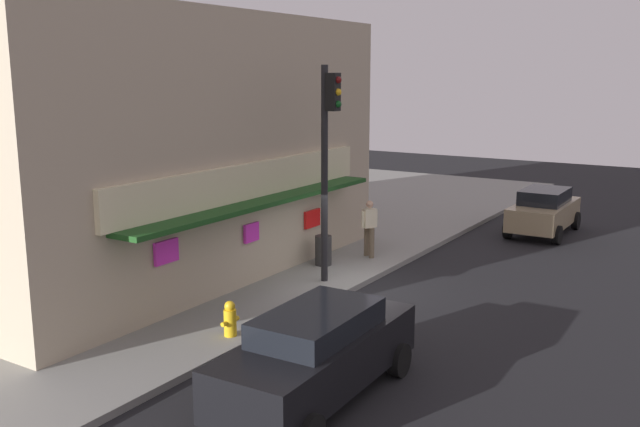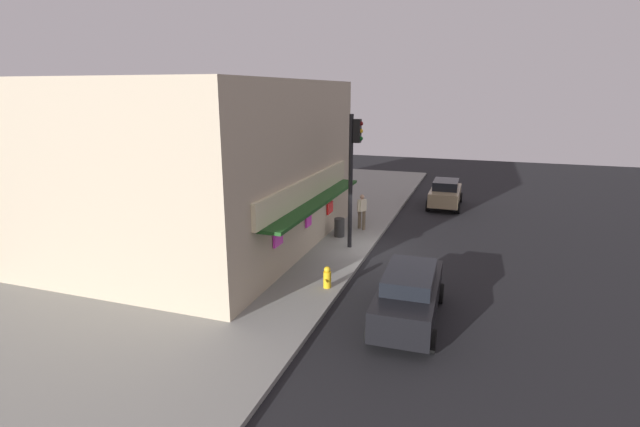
{
  "view_description": "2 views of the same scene",
  "coord_description": "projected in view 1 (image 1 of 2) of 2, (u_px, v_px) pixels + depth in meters",
  "views": [
    {
      "loc": [
        -15.49,
        -8.58,
        5.61
      ],
      "look_at": [
        0.28,
        1.38,
        1.85
      ],
      "focal_mm": 39.26,
      "sensor_mm": 36.0,
      "label": 1
    },
    {
      "loc": [
        -19.08,
        -4.18,
        6.76
      ],
      "look_at": [
        -0.96,
        2.03,
        1.74
      ],
      "focal_mm": 26.56,
      "sensor_mm": 36.0,
      "label": 2
    }
  ],
  "objects": [
    {
      "name": "sidewalk",
      "position": [
        187.0,
        255.0,
        21.6
      ],
      "size": [
        40.16,
        12.12,
        0.15
      ],
      "primitive_type": "cube",
      "color": "gray",
      "rests_on": "ground_plane"
    },
    {
      "name": "trash_can",
      "position": [
        323.0,
        250.0,
        20.16
      ],
      "size": [
        0.48,
        0.48,
        0.86
      ],
      "primitive_type": "cylinder",
      "color": "#2D2D2D",
      "rests_on": "sidewalk"
    },
    {
      "name": "parked_car_tan",
      "position": [
        544.0,
        211.0,
        24.71
      ],
      "size": [
        3.93,
        1.9,
        1.6
      ],
      "color": "#9E8966",
      "rests_on": "ground_plane"
    },
    {
      "name": "corner_building",
      "position": [
        116.0,
        142.0,
        20.23
      ],
      "size": [
        12.96,
        10.59,
        7.0
      ],
      "color": "tan",
      "rests_on": "sidewalk"
    },
    {
      "name": "pedestrian",
      "position": [
        369.0,
        226.0,
        20.97
      ],
      "size": [
        0.52,
        0.48,
        1.73
      ],
      "color": "brown",
      "rests_on": "sidewalk"
    },
    {
      "name": "parked_car_black",
      "position": [
        318.0,
        353.0,
        12.09
      ],
      "size": [
        4.62,
        1.96,
        1.63
      ],
      "color": "black",
      "rests_on": "ground_plane"
    },
    {
      "name": "traffic_light",
      "position": [
        328.0,
        146.0,
        17.95
      ],
      "size": [
        0.32,
        0.58,
        5.66
      ],
      "color": "black",
      "rests_on": "sidewalk"
    },
    {
      "name": "ground_plane",
      "position": [
        359.0,
        290.0,
        18.44
      ],
      "size": [
        60.24,
        60.24,
        0.0
      ],
      "primitive_type": "plane",
      "color": "black"
    },
    {
      "name": "fire_hydrant",
      "position": [
        230.0,
        319.0,
        14.72
      ],
      "size": [
        0.51,
        0.27,
        0.77
      ],
      "color": "gold",
      "rests_on": "sidewalk"
    }
  ]
}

